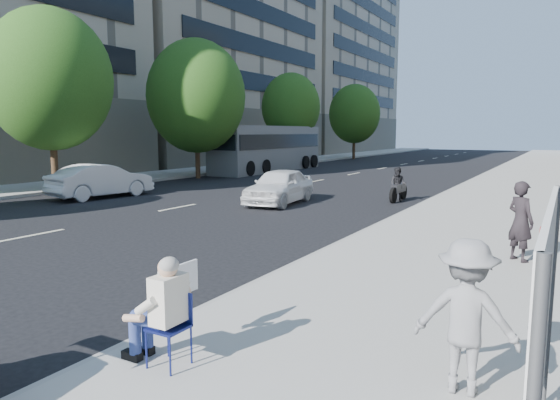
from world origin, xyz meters
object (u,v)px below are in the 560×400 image
Objects in this scene: white_sedan_mid at (101,181)px; white_sedan_near at (279,186)px; jogger at (466,316)px; seated_protester at (162,304)px; motorcycle at (398,186)px; pedestrian_woman at (521,221)px; bus at (269,149)px; protest_banner at (541,340)px.

white_sedan_near is at bearing -156.05° from white_sedan_mid.
seated_protester is at bearing 14.90° from jogger.
jogger is 15.04m from white_sedan_near.
motorcycle is (-2.06, 16.06, -0.24)m from seated_protester.
seated_protester reaches higher than white_sedan_near.
pedestrian_woman is 27.42m from bus.
bus is (-1.60, 16.78, 0.89)m from white_sedan_mid.
motorcycle is (11.63, 5.30, -0.10)m from white_sedan_mid.
jogger is 0.80× the size of motorcycle.
white_sedan_mid reaches higher than motorcycle.
pedestrian_woman is 0.41× the size of white_sedan_near.
pedestrian_woman is (0.02, 6.20, 0.03)m from jogger.
jogger reaches higher than seated_protester.
pedestrian_woman is 7.68m from protest_banner.
white_sedan_near is at bearing -56.69° from jogger.
motorcycle is (3.93, 3.03, -0.07)m from white_sedan_near.
white_sedan_mid reaches higher than seated_protester.
protest_banner reaches higher than white_sedan_mid.
jogger reaches higher than white_sedan_near.
protest_banner is at bearing 155.23° from white_sedan_mid.
bus is at bearing 116.33° from white_sedan_near.
motorcycle is at bearing 31.27° from white_sedan_near.
jogger is 0.13× the size of bus.
white_sedan_mid is (-13.69, 10.76, -0.13)m from seated_protester.
motorcycle is (-5.25, 8.77, -0.36)m from pedestrian_woman.
motorcycle is 17.55m from bus.
protest_banner reaches higher than pedestrian_woman.
seated_protester is 3.35m from jogger.
jogger is 0.96× the size of pedestrian_woman.
pedestrian_woman is at bearing -38.33° from white_sedan_near.
pedestrian_woman is at bearing -48.45° from bus.
seated_protester is at bearing -80.74° from motorcycle.
pedestrian_woman is at bearing -57.14° from motorcycle.
seated_protester is at bearing 105.22° from pedestrian_woman.
white_sedan_near is 4.97m from motorcycle.
seated_protester is 0.43× the size of protest_banner.
jogger is at bearing -68.79° from motorcycle.
motorcycle is (-5.22, 14.96, -0.33)m from jogger.
white_sedan_near is (-9.88, 13.37, -0.69)m from protest_banner.
bus is (-15.29, 27.54, 0.76)m from seated_protester.
protest_banner is 16.64m from white_sedan_near.
white_sedan_near is (-9.16, 11.93, -0.25)m from jogger.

